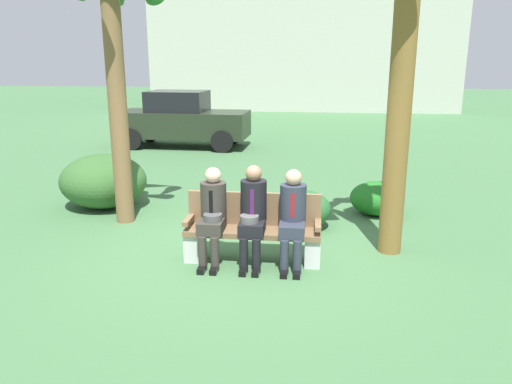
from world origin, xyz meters
name	(u,v)px	position (x,y,z in m)	size (l,w,h in m)	color
ground_plane	(244,254)	(0.00, 0.00, 0.00)	(80.00, 80.00, 0.00)	#416C41
park_bench	(253,230)	(0.14, -0.17, 0.42)	(1.79, 0.44, 0.90)	brown
seated_man_left	(212,211)	(-0.37, -0.30, 0.71)	(0.34, 0.72, 1.26)	#38332D
seated_man_middle	(253,211)	(0.15, -0.30, 0.73)	(0.34, 0.72, 1.31)	black
seated_man_right	(293,213)	(0.67, -0.30, 0.71)	(0.34, 0.72, 1.26)	#2D3342
palm_tree_short	(113,8)	(-2.12, 1.19, 3.35)	(1.61, 1.61, 4.75)	brown
shrub_near_bench	(103,181)	(-2.84, 1.96, 0.48)	(1.55, 1.42, 0.97)	#34602C
shrub_mid_lawn	(300,209)	(0.73, 1.23, 0.30)	(0.97, 0.89, 0.61)	#255D2C
shrub_far_lawn	(377,198)	(2.02, 2.07, 0.29)	(0.93, 0.85, 0.58)	#216D21
parked_car_near	(182,119)	(-3.06, 8.34, 0.84)	(3.96, 1.82, 1.68)	#232D1E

